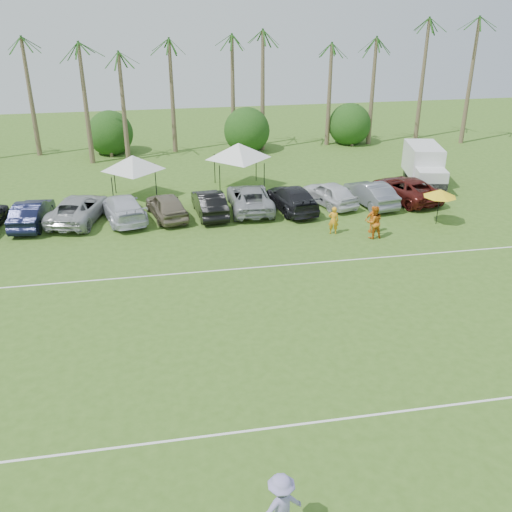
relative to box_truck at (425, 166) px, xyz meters
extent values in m
plane|color=#3C611D|center=(-17.10, -25.36, -1.56)|extent=(120.00, 120.00, 0.00)
cube|color=white|center=(-17.10, -23.36, -1.55)|extent=(80.00, 0.10, 0.01)
cube|color=white|center=(-17.10, -11.36, -1.55)|extent=(80.00, 0.10, 0.01)
cone|color=brown|center=(-29.10, 12.64, 3.44)|extent=(0.44, 0.44, 10.00)
cone|color=brown|center=(-25.10, 12.64, 3.94)|extent=(0.44, 0.44, 11.00)
cone|color=brown|center=(-21.10, 12.64, 2.44)|extent=(0.44, 0.44, 8.00)
cone|color=brown|center=(-17.10, 12.64, 2.94)|extent=(0.44, 0.44, 9.00)
cone|color=brown|center=(-13.10, 12.64, 3.44)|extent=(0.44, 0.44, 10.00)
cone|color=brown|center=(-9.10, 12.64, 3.94)|extent=(0.44, 0.44, 11.00)
cone|color=brown|center=(-4.10, 12.64, 2.44)|extent=(0.44, 0.44, 8.00)
cone|color=brown|center=(0.90, 12.64, 2.94)|extent=(0.44, 0.44, 9.00)
cone|color=brown|center=(5.90, 12.64, 3.44)|extent=(0.44, 0.44, 10.00)
cone|color=brown|center=(9.90, 12.64, 3.94)|extent=(0.44, 0.44, 11.00)
cylinder|color=brown|center=(-23.10, 13.64, -0.86)|extent=(0.30, 0.30, 1.40)
sphere|color=#163D11|center=(-23.10, 13.64, 0.24)|extent=(4.00, 4.00, 4.00)
cylinder|color=brown|center=(-11.10, 13.64, -0.86)|extent=(0.30, 0.30, 1.40)
sphere|color=#163D11|center=(-11.10, 13.64, 0.24)|extent=(4.00, 4.00, 4.00)
cylinder|color=brown|center=(-1.10, 13.64, -0.86)|extent=(0.30, 0.30, 1.40)
sphere|color=#163D11|center=(-1.10, 13.64, 0.24)|extent=(4.00, 4.00, 4.00)
imported|color=orange|center=(-9.29, -7.61, -0.71)|extent=(0.71, 0.57, 1.69)
imported|color=#CA6616|center=(-7.17, -8.67, -0.58)|extent=(1.00, 0.80, 1.96)
imported|color=orange|center=(-6.92, -7.88, -0.73)|extent=(0.97, 0.41, 1.66)
cube|color=silver|center=(0.15, 0.69, 0.25)|extent=(3.04, 4.44, 2.21)
cube|color=silver|center=(-0.46, -2.06, -0.63)|extent=(2.33, 1.99, 1.85)
cube|color=black|center=(-0.61, -2.71, -0.90)|extent=(2.04, 0.70, 0.88)
cube|color=#E5590C|center=(1.24, 0.45, -0.15)|extent=(0.33, 1.38, 0.79)
cylinder|color=black|center=(-1.29, -1.70, -1.16)|extent=(0.43, 0.83, 0.79)
cylinder|color=black|center=(0.44, -2.09, -1.16)|extent=(0.43, 0.83, 0.79)
cylinder|color=black|center=(-0.47, 1.92, -1.16)|extent=(0.43, 0.83, 0.79)
cylinder|color=black|center=(1.25, 1.53, -1.16)|extent=(0.43, 0.83, 0.79)
cylinder|color=black|center=(-22.33, -0.43, -0.54)|extent=(0.06, 0.06, 2.04)
cylinder|color=black|center=(-19.47, -0.43, -0.54)|extent=(0.06, 0.06, 2.04)
cylinder|color=black|center=(-22.33, 2.44, -0.54)|extent=(0.06, 0.06, 2.04)
cylinder|color=black|center=(-19.47, 2.44, -0.54)|extent=(0.06, 0.06, 2.04)
pyramid|color=silver|center=(-20.90, 1.00, 1.51)|extent=(4.41, 4.41, 1.02)
cylinder|color=black|center=(-15.06, 0.39, -0.44)|extent=(0.06, 0.06, 2.24)
cylinder|color=black|center=(-11.90, 0.39, -0.44)|extent=(0.06, 0.06, 2.24)
cylinder|color=black|center=(-15.06, 3.54, -0.44)|extent=(0.06, 0.06, 2.24)
cylinder|color=black|center=(-11.90, 3.54, -0.44)|extent=(0.06, 0.06, 2.24)
pyramid|color=white|center=(-13.48, 1.96, 1.80)|extent=(4.83, 4.83, 1.12)
cylinder|color=black|center=(-2.51, -7.29, -0.55)|extent=(0.05, 0.05, 2.02)
cone|color=yellow|center=(-2.51, -7.29, 0.46)|extent=(2.02, 2.02, 0.46)
imported|color=#9088C1|center=(-16.90, -27.33, -0.57)|extent=(1.42, 1.05, 1.97)
imported|color=black|center=(-27.09, -3.07, -0.76)|extent=(2.13, 4.98, 1.60)
imported|color=#A5A6A9|center=(-24.36, -2.72, -0.76)|extent=(3.98, 6.22, 1.60)
imported|color=silver|center=(-21.64, -3.01, -0.76)|extent=(3.51, 5.88, 1.60)
imported|color=#776B56|center=(-18.91, -3.14, -0.76)|extent=(2.90, 4.99, 1.60)
imported|color=black|center=(-16.18, -3.15, -0.76)|extent=(2.06, 4.96, 1.60)
imported|color=#999A9E|center=(-13.46, -2.62, -0.76)|extent=(2.81, 5.82, 1.60)
imported|color=black|center=(-10.73, -3.14, -0.76)|extent=(2.96, 5.75, 1.60)
imported|color=silver|center=(-8.00, -2.65, -0.76)|extent=(3.28, 5.04, 1.60)
imported|color=slate|center=(-5.28, -3.16, -0.76)|extent=(2.50, 5.06, 1.60)
imported|color=#4F1612|center=(-2.55, -2.62, -0.76)|extent=(3.95, 6.21, 1.60)
camera|label=1|loc=(-19.45, -37.72, 11.52)|focal=40.00mm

